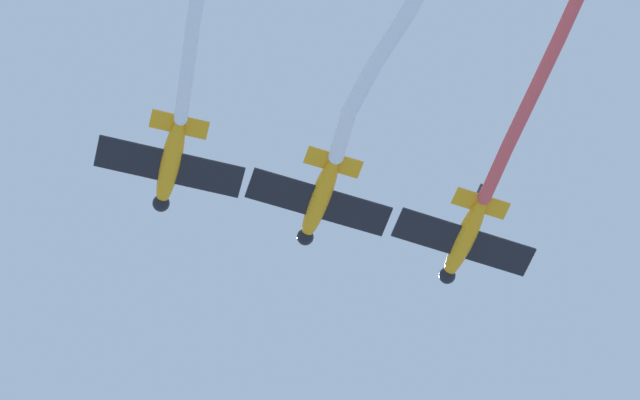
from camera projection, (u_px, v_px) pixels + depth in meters
airplane_lead at (464, 240)px, 76.51m from camera, size 7.14×6.73×2.01m
airplane_left_wing at (319, 200)px, 75.60m from camera, size 7.22×6.63×2.01m
airplane_right_wing at (170, 164)px, 74.18m from camera, size 7.46×6.48×2.01m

